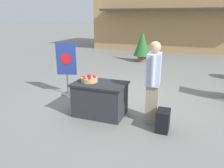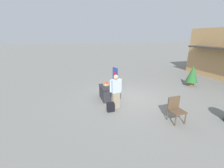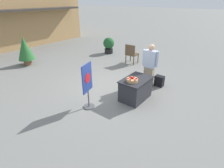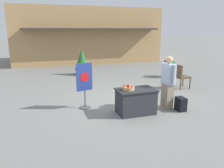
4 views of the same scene
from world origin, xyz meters
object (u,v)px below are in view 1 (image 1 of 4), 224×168
person_visitor (153,82)px  backpack (163,121)px  display_table (100,99)px  poster_board (67,67)px  potted_plant_far_left (142,45)px  apple_basket (89,79)px

person_visitor → backpack: bearing=124.5°
display_table → poster_board: bearing=146.9°
person_visitor → potted_plant_far_left: size_ratio=1.17×
backpack → potted_plant_far_left: potted_plant_far_left is taller
display_table → potted_plant_far_left: 6.21m
person_visitor → potted_plant_far_left: 6.28m
apple_basket → backpack: bearing=-8.6°
display_table → backpack: 1.44m
person_visitor → backpack: 0.77m
potted_plant_far_left → backpack: bearing=-73.7°
display_table → person_visitor: (1.12, 0.10, 0.47)m
backpack → poster_board: size_ratio=0.29×
person_visitor → potted_plant_far_left: (-1.59, 6.08, -0.03)m
person_visitor → poster_board: person_visitor is taller
poster_board → potted_plant_far_left: bearing=154.4°
display_table → backpack: bearing=-9.9°
display_table → poster_board: 1.67m
display_table → potted_plant_far_left: potted_plant_far_left is taller
display_table → potted_plant_far_left: size_ratio=0.81×
apple_basket → backpack: (1.65, -0.25, -0.59)m
poster_board → potted_plant_far_left: (0.89, 5.29, 0.03)m
backpack → person_visitor: bearing=129.4°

